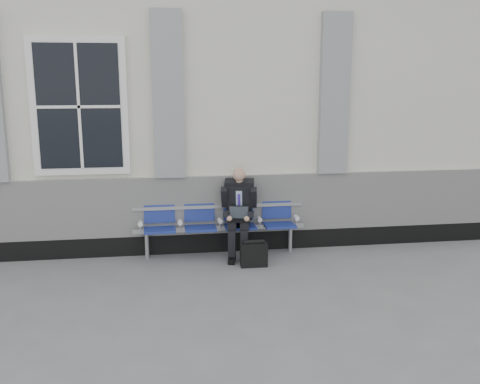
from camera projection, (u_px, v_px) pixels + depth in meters
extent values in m
plane|color=slate|center=(45.00, 297.00, 6.60)|extent=(70.00, 70.00, 0.00)
cube|color=beige|center=(76.00, 109.00, 9.54)|extent=(14.00, 4.00, 4.20)
cube|color=black|center=(64.00, 249.00, 7.99)|extent=(14.00, 0.10, 0.30)
cube|color=silver|center=(61.00, 210.00, 7.85)|extent=(14.00, 0.08, 0.90)
cube|color=gray|center=(168.00, 95.00, 7.71)|extent=(0.45, 0.14, 2.40)
cube|color=gray|center=(334.00, 95.00, 8.07)|extent=(0.45, 0.14, 2.40)
cube|color=white|center=(79.00, 107.00, 7.59)|extent=(1.35, 0.10, 1.95)
cube|color=black|center=(79.00, 107.00, 7.54)|extent=(1.15, 0.02, 1.75)
cube|color=#9EA0A3|center=(220.00, 228.00, 8.10)|extent=(2.60, 0.07, 0.07)
cube|color=#9EA0A3|center=(219.00, 206.00, 8.15)|extent=(2.60, 0.05, 0.05)
cylinder|color=#9EA0A3|center=(147.00, 245.00, 7.99)|extent=(0.06, 0.06, 0.39)
cylinder|color=#9EA0A3|center=(290.00, 239.00, 8.30)|extent=(0.06, 0.06, 0.39)
cube|color=navy|center=(160.00, 230.00, 7.89)|extent=(0.46, 0.42, 0.07)
cube|color=navy|center=(159.00, 209.00, 8.04)|extent=(0.46, 0.10, 0.40)
cube|color=navy|center=(200.00, 228.00, 7.97)|extent=(0.46, 0.42, 0.07)
cube|color=navy|center=(199.00, 208.00, 8.12)|extent=(0.46, 0.10, 0.40)
cube|color=navy|center=(240.00, 227.00, 8.06)|extent=(0.46, 0.42, 0.07)
cube|color=navy|center=(238.00, 207.00, 8.21)|extent=(0.46, 0.10, 0.40)
cube|color=navy|center=(279.00, 225.00, 8.14)|extent=(0.46, 0.42, 0.07)
cube|color=navy|center=(276.00, 205.00, 8.29)|extent=(0.46, 0.10, 0.40)
cylinder|color=white|center=(140.00, 224.00, 7.85)|extent=(0.07, 0.12, 0.07)
cylinder|color=white|center=(180.00, 222.00, 7.94)|extent=(0.07, 0.12, 0.07)
cylinder|color=white|center=(220.00, 221.00, 8.02)|extent=(0.07, 0.12, 0.07)
cylinder|color=white|center=(259.00, 219.00, 8.11)|extent=(0.07, 0.12, 0.07)
cylinder|color=white|center=(297.00, 218.00, 8.19)|extent=(0.07, 0.12, 0.07)
cube|color=black|center=(232.00, 260.00, 7.82)|extent=(0.14, 0.25, 0.08)
cube|color=black|center=(244.00, 260.00, 7.81)|extent=(0.14, 0.25, 0.08)
cube|color=black|center=(232.00, 245.00, 7.83)|extent=(0.13, 0.14, 0.47)
cube|color=black|center=(244.00, 246.00, 7.82)|extent=(0.13, 0.14, 0.47)
cube|color=black|center=(233.00, 223.00, 7.96)|extent=(0.20, 0.43, 0.13)
cube|color=black|center=(245.00, 223.00, 7.95)|extent=(0.20, 0.43, 0.13)
cube|color=black|center=(239.00, 201.00, 8.07)|extent=(0.43, 0.38, 0.57)
cube|color=silver|center=(239.00, 201.00, 7.96)|extent=(0.11, 0.10, 0.32)
cube|color=#4527BA|center=(239.00, 202.00, 7.96)|extent=(0.05, 0.08, 0.27)
cube|color=black|center=(239.00, 183.00, 7.99)|extent=(0.47, 0.30, 0.13)
cylinder|color=tan|center=(239.00, 180.00, 7.93)|extent=(0.10, 0.10, 0.09)
sphere|color=tan|center=(239.00, 174.00, 7.86)|extent=(0.19, 0.19, 0.19)
cube|color=black|center=(225.00, 197.00, 7.98)|extent=(0.14, 0.27, 0.34)
cube|color=black|center=(254.00, 197.00, 7.96)|extent=(0.14, 0.27, 0.34)
cube|color=black|center=(226.00, 214.00, 7.86)|extent=(0.14, 0.29, 0.13)
cube|color=black|center=(251.00, 214.00, 7.84)|extent=(0.14, 0.29, 0.13)
sphere|color=tan|center=(229.00, 219.00, 7.74)|extent=(0.08, 0.08, 0.08)
sphere|color=tan|center=(247.00, 219.00, 7.73)|extent=(0.08, 0.08, 0.08)
cube|color=black|center=(238.00, 220.00, 7.82)|extent=(0.33, 0.26, 0.02)
cube|color=black|center=(239.00, 212.00, 7.90)|extent=(0.31, 0.14, 0.19)
cube|color=black|center=(239.00, 212.00, 7.89)|extent=(0.28, 0.12, 0.16)
cube|color=black|center=(254.00, 255.00, 7.64)|extent=(0.38, 0.16, 0.34)
cylinder|color=black|center=(254.00, 242.00, 7.60)|extent=(0.30, 0.06, 0.06)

